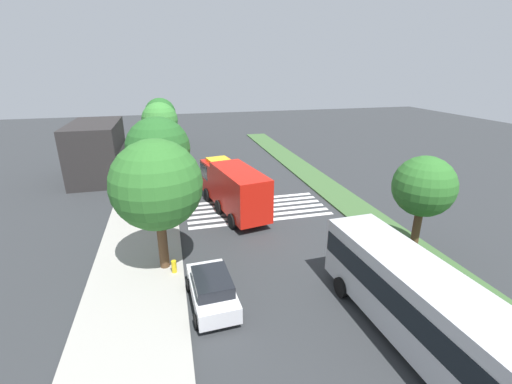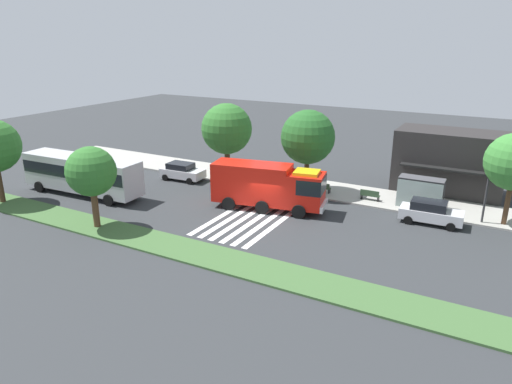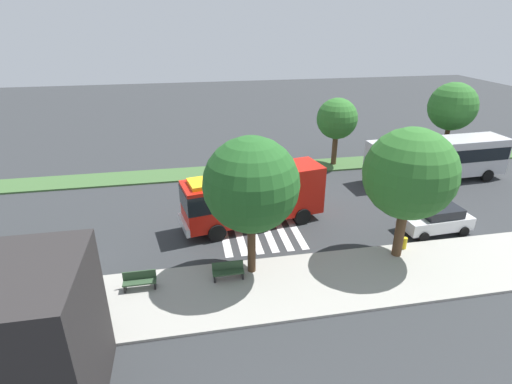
# 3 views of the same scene
# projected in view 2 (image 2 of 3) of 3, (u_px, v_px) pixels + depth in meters

# --- Properties ---
(ground_plane) EXTENTS (120.00, 120.00, 0.00)m
(ground_plane) POSITION_uv_depth(u_px,v_px,m) (262.00, 217.00, 36.16)
(ground_plane) COLOR #2D3033
(sidewalk) EXTENTS (60.00, 5.01, 0.14)m
(sidewalk) POSITION_uv_depth(u_px,v_px,m) (306.00, 186.00, 43.36)
(sidewalk) COLOR #9E9B93
(sidewalk) RESTS_ON ground_plane
(median_strip) EXTENTS (60.00, 3.00, 0.14)m
(median_strip) POSITION_uv_depth(u_px,v_px,m) (205.00, 255.00, 29.75)
(median_strip) COLOR #3D6033
(median_strip) RESTS_ON ground_plane
(crosswalk) EXTENTS (4.95, 11.15, 0.01)m
(crosswalk) POSITION_uv_depth(u_px,v_px,m) (255.00, 216.00, 36.44)
(crosswalk) COLOR silver
(crosswalk) RESTS_ON ground_plane
(fire_truck) EXTENTS (9.48, 4.14, 3.70)m
(fire_truck) POSITION_uv_depth(u_px,v_px,m) (270.00, 185.00, 37.20)
(fire_truck) COLOR red
(fire_truck) RESTS_ON ground_plane
(parked_car_west) EXTENTS (4.36, 2.29, 1.69)m
(parked_car_west) POSITION_uv_depth(u_px,v_px,m) (182.00, 171.00, 45.28)
(parked_car_west) COLOR silver
(parked_car_west) RESTS_ON ground_plane
(parked_car_mid) EXTENTS (4.58, 2.13, 1.76)m
(parked_car_mid) POSITION_uv_depth(u_px,v_px,m) (431.00, 212.00, 34.69)
(parked_car_mid) COLOR silver
(parked_car_mid) RESTS_ON ground_plane
(transit_bus) EXTENTS (11.80, 3.26, 3.43)m
(transit_bus) POSITION_uv_depth(u_px,v_px,m) (82.00, 172.00, 40.72)
(transit_bus) COLOR #B2B2B7
(transit_bus) RESTS_ON ground_plane
(bus_stop_shelter) EXTENTS (3.50, 1.40, 2.46)m
(bus_stop_shelter) POSITION_uv_depth(u_px,v_px,m) (420.00, 187.00, 37.15)
(bus_stop_shelter) COLOR #4C4C51
(bus_stop_shelter) RESTS_ON sidewalk
(bench_near_shelter) EXTENTS (1.60, 0.50, 0.90)m
(bench_near_shelter) POSITION_uv_depth(u_px,v_px,m) (370.00, 195.00, 39.40)
(bench_near_shelter) COLOR #2D472D
(bench_near_shelter) RESTS_ON sidewalk
(bench_west_of_shelter) EXTENTS (1.60, 0.50, 0.90)m
(bench_west_of_shelter) POSITION_uv_depth(u_px,v_px,m) (321.00, 187.00, 41.40)
(bench_west_of_shelter) COLOR #2D472D
(bench_west_of_shelter) RESTS_ON sidewalk
(street_lamp) EXTENTS (0.36, 0.36, 5.87)m
(street_lamp) POSITION_uv_depth(u_px,v_px,m) (489.00, 178.00, 33.74)
(street_lamp) COLOR #2D2D30
(street_lamp) RESTS_ON sidewalk
(storefront_building) EXTENTS (9.13, 5.37, 5.57)m
(storefront_building) POSITION_uv_depth(u_px,v_px,m) (449.00, 162.00, 41.14)
(storefront_building) COLOR #282626
(storefront_building) RESTS_ON ground_plane
(sidewalk_tree_far_west) EXTENTS (4.82, 4.82, 7.31)m
(sidewalk_tree_far_west) POSITION_uv_depth(u_px,v_px,m) (227.00, 129.00, 44.04)
(sidewalk_tree_far_west) COLOR #513823
(sidewalk_tree_far_west) RESTS_ON sidewalk
(sidewalk_tree_west) EXTENTS (4.71, 4.71, 7.30)m
(sidewalk_tree_west) POSITION_uv_depth(u_px,v_px,m) (308.00, 137.00, 40.22)
(sidewalk_tree_west) COLOR #47301E
(sidewalk_tree_west) RESTS_ON sidewalk
(median_tree_west) EXTENTS (3.55, 3.55, 5.95)m
(median_tree_west) POSITION_uv_depth(u_px,v_px,m) (91.00, 172.00, 32.80)
(median_tree_west) COLOR #513823
(median_tree_west) RESTS_ON median_strip
(fire_hydrant) EXTENTS (0.28, 0.28, 0.70)m
(fire_hydrant) POSITION_uv_depth(u_px,v_px,m) (218.00, 175.00, 45.40)
(fire_hydrant) COLOR gold
(fire_hydrant) RESTS_ON sidewalk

